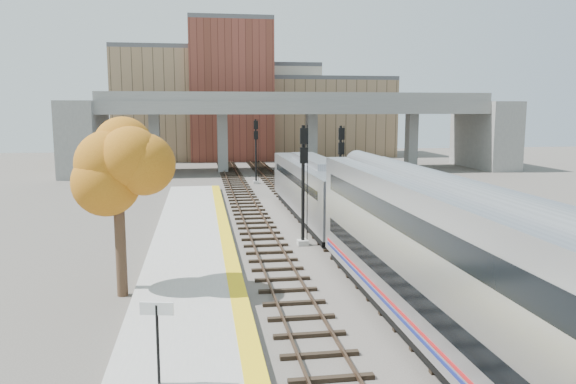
{
  "coord_description": "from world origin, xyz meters",
  "views": [
    {
      "loc": [
        -6.74,
        -23.43,
        7.67
      ],
      "look_at": [
        -1.36,
        10.7,
        2.5
      ],
      "focal_mm": 35.0,
      "sensor_mm": 36.0,
      "label": 1
    }
  ],
  "objects": [
    {
      "name": "car_b",
      "position": [
        12.44,
        26.73,
        0.6
      ],
      "size": [
        1.46,
        3.47,
        1.11
      ],
      "primitive_type": "imported",
      "rotation": [
        0.0,
        0.0,
        0.08
      ],
      "color": "#99999E",
      "rests_on": "parking_lot"
    },
    {
      "name": "car_a",
      "position": [
        12.34,
        26.37,
        0.65
      ],
      "size": [
        2.17,
        3.8,
        1.22
      ],
      "primitive_type": "imported",
      "rotation": [
        0.0,
        0.0,
        0.22
      ],
      "color": "#99999E",
      "rests_on": "parking_lot"
    },
    {
      "name": "locomotive",
      "position": [
        1.0,
        13.96,
        2.28
      ],
      "size": [
        3.02,
        19.05,
        4.1
      ],
      "color": "#A8AAB2",
      "rests_on": "ground"
    },
    {
      "name": "tree",
      "position": [
        -10.02,
        -0.33,
        5.25
      ],
      "size": [
        3.6,
        3.6,
        7.08
      ],
      "color": "#382619",
      "rests_on": "ground"
    },
    {
      "name": "parking_lot",
      "position": [
        14.0,
        28.0,
        0.02
      ],
      "size": [
        14.0,
        18.0,
        0.04
      ],
      "primitive_type": "cube",
      "color": "black",
      "rests_on": "ground"
    },
    {
      "name": "signal_mast_mid",
      "position": [
        3.0,
        14.71,
        3.1
      ],
      "size": [
        0.6,
        0.64,
        6.47
      ],
      "color": "#9E9E99",
      "rests_on": "ground"
    },
    {
      "name": "buildings_far",
      "position": [
        1.26,
        66.57,
        7.88
      ],
      "size": [
        43.0,
        21.0,
        20.6
      ],
      "color": "#8E7252",
      "rests_on": "ground"
    },
    {
      "name": "yellow_strip",
      "position": [
        -5.35,
        0.0,
        0.35
      ],
      "size": [
        0.7,
        60.0,
        0.01
      ],
      "primitive_type": "cube",
      "color": "yellow",
      "rests_on": "platform"
    },
    {
      "name": "tracks",
      "position": [
        0.93,
        12.5,
        0.08
      ],
      "size": [
        10.7,
        95.0,
        0.25
      ],
      "color": "black",
      "rests_on": "ground"
    },
    {
      "name": "overpass",
      "position": [
        4.92,
        45.0,
        5.81
      ],
      "size": [
        54.0,
        12.0,
        9.5
      ],
      "color": "slate",
      "rests_on": "ground"
    },
    {
      "name": "signal_mast_far",
      "position": [
        -1.1,
        33.33,
        3.17
      ],
      "size": [
        0.6,
        0.64,
        6.58
      ],
      "color": "#9E9E99",
      "rests_on": "ground"
    },
    {
      "name": "signal_mast_near",
      "position": [
        -1.1,
        6.92,
        3.29
      ],
      "size": [
        0.6,
        0.64,
        6.75
      ],
      "color": "#9E9E99",
      "rests_on": "ground"
    },
    {
      "name": "ground",
      "position": [
        0.0,
        0.0,
        0.0
      ],
      "size": [
        160.0,
        160.0,
        0.0
      ],
      "primitive_type": "plane",
      "color": "#47423D",
      "rests_on": "ground"
    },
    {
      "name": "station_sign",
      "position": [
        -7.96,
        -8.94,
        1.98
      ],
      "size": [
        0.89,
        0.24,
        2.27
      ],
      "rotation": [
        0.0,
        0.0,
        -0.22
      ],
      "color": "black",
      "rests_on": "platform"
    },
    {
      "name": "coach",
      "position": [
        1.0,
        -8.64,
        2.8
      ],
      "size": [
        3.03,
        25.0,
        5.0
      ],
      "color": "#A8AAB2",
      "rests_on": "ground"
    },
    {
      "name": "car_c",
      "position": [
        17.8,
        29.83,
        0.57
      ],
      "size": [
        1.97,
        3.85,
        1.07
      ],
      "primitive_type": "imported",
      "rotation": [
        0.0,
        0.0,
        0.13
      ],
      "color": "#99999E",
      "rests_on": "parking_lot"
    },
    {
      "name": "platform",
      "position": [
        -7.25,
        0.0,
        0.17
      ],
      "size": [
        4.5,
        60.0,
        0.35
      ],
      "primitive_type": "cube",
      "color": "#9E9E99",
      "rests_on": "ground"
    }
  ]
}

